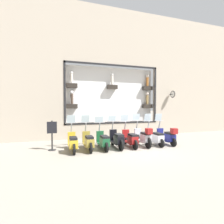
{
  "coord_description": "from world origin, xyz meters",
  "views": [
    {
      "loc": [
        -7.8,
        3.73,
        2.1
      ],
      "look_at": [
        1.77,
        0.64,
        1.75
      ],
      "focal_mm": 28.0,
      "sensor_mm": 36.0,
      "label": 1
    }
  ],
  "objects_px": {
    "scooter_silver_2": "(144,137)",
    "scooter_olive_6": "(88,141)",
    "scooter_black_4": "(117,139)",
    "scooter_white_1": "(155,137)",
    "scooter_yellow_7": "(73,142)",
    "scooter_green_5": "(103,141)",
    "shop_sign_post": "(52,135)",
    "scooter_navy_0": "(167,136)",
    "scooter_red_3": "(130,139)"
  },
  "relations": [
    {
      "from": "scooter_navy_0",
      "to": "scooter_silver_2",
      "type": "distance_m",
      "value": 1.44
    },
    {
      "from": "scooter_silver_2",
      "to": "scooter_red_3",
      "type": "distance_m",
      "value": 0.73
    },
    {
      "from": "scooter_black_4",
      "to": "scooter_olive_6",
      "type": "height_order",
      "value": "scooter_olive_6"
    },
    {
      "from": "scooter_black_4",
      "to": "scooter_olive_6",
      "type": "distance_m",
      "value": 1.44
    },
    {
      "from": "scooter_navy_0",
      "to": "scooter_black_4",
      "type": "distance_m",
      "value": 2.88
    },
    {
      "from": "shop_sign_post",
      "to": "scooter_green_5",
      "type": "bearing_deg",
      "value": -103.23
    },
    {
      "from": "scooter_navy_0",
      "to": "scooter_red_3",
      "type": "relative_size",
      "value": 1.0
    },
    {
      "from": "scooter_black_4",
      "to": "scooter_yellow_7",
      "type": "relative_size",
      "value": 1.01
    },
    {
      "from": "scooter_white_1",
      "to": "scooter_yellow_7",
      "type": "xyz_separation_m",
      "value": [
        0.0,
        4.32,
        0.01
      ]
    },
    {
      "from": "scooter_black_4",
      "to": "scooter_white_1",
      "type": "bearing_deg",
      "value": -90.15
    },
    {
      "from": "shop_sign_post",
      "to": "scooter_yellow_7",
      "type": "bearing_deg",
      "value": -121.04
    },
    {
      "from": "scooter_yellow_7",
      "to": "scooter_white_1",
      "type": "bearing_deg",
      "value": -90.03
    },
    {
      "from": "scooter_silver_2",
      "to": "scooter_olive_6",
      "type": "xyz_separation_m",
      "value": [
        0.05,
        2.88,
        -0.06
      ]
    },
    {
      "from": "scooter_silver_2",
      "to": "scooter_white_1",
      "type": "bearing_deg",
      "value": -86.13
    },
    {
      "from": "scooter_yellow_7",
      "to": "shop_sign_post",
      "type": "height_order",
      "value": "scooter_yellow_7"
    },
    {
      "from": "scooter_black_4",
      "to": "shop_sign_post",
      "type": "height_order",
      "value": "scooter_black_4"
    },
    {
      "from": "scooter_black_4",
      "to": "scooter_olive_6",
      "type": "bearing_deg",
      "value": 90.11
    },
    {
      "from": "scooter_white_1",
      "to": "scooter_olive_6",
      "type": "xyz_separation_m",
      "value": [
        0.0,
        3.6,
        0.01
      ]
    },
    {
      "from": "scooter_silver_2",
      "to": "shop_sign_post",
      "type": "bearing_deg",
      "value": 82.44
    },
    {
      "from": "scooter_green_5",
      "to": "scooter_olive_6",
      "type": "height_order",
      "value": "scooter_olive_6"
    },
    {
      "from": "scooter_silver_2",
      "to": "scooter_green_5",
      "type": "distance_m",
      "value": 2.16
    },
    {
      "from": "scooter_yellow_7",
      "to": "shop_sign_post",
      "type": "distance_m",
      "value": 1.11
    },
    {
      "from": "scooter_olive_6",
      "to": "shop_sign_post",
      "type": "bearing_deg",
      "value": 71.44
    },
    {
      "from": "scooter_yellow_7",
      "to": "scooter_olive_6",
      "type": "bearing_deg",
      "value": -89.97
    },
    {
      "from": "scooter_olive_6",
      "to": "scooter_red_3",
      "type": "bearing_deg",
      "value": -90.05
    },
    {
      "from": "scooter_white_1",
      "to": "scooter_green_5",
      "type": "height_order",
      "value": "scooter_white_1"
    },
    {
      "from": "scooter_red_3",
      "to": "scooter_green_5",
      "type": "height_order",
      "value": "scooter_red_3"
    },
    {
      "from": "scooter_white_1",
      "to": "scooter_yellow_7",
      "type": "bearing_deg",
      "value": 89.97
    },
    {
      "from": "scooter_black_4",
      "to": "scooter_green_5",
      "type": "relative_size",
      "value": 1.01
    },
    {
      "from": "scooter_white_1",
      "to": "scooter_olive_6",
      "type": "distance_m",
      "value": 3.6
    },
    {
      "from": "scooter_green_5",
      "to": "scooter_yellow_7",
      "type": "height_order",
      "value": "scooter_yellow_7"
    },
    {
      "from": "scooter_navy_0",
      "to": "scooter_silver_2",
      "type": "height_order",
      "value": "scooter_silver_2"
    },
    {
      "from": "scooter_navy_0",
      "to": "scooter_olive_6",
      "type": "relative_size",
      "value": 0.99
    },
    {
      "from": "scooter_navy_0",
      "to": "scooter_green_5",
      "type": "distance_m",
      "value": 3.6
    },
    {
      "from": "scooter_navy_0",
      "to": "scooter_white_1",
      "type": "bearing_deg",
      "value": 84.79
    },
    {
      "from": "scooter_red_3",
      "to": "scooter_black_4",
      "type": "bearing_deg",
      "value": 89.64
    },
    {
      "from": "scooter_silver_2",
      "to": "shop_sign_post",
      "type": "height_order",
      "value": "scooter_silver_2"
    },
    {
      "from": "scooter_yellow_7",
      "to": "scooter_silver_2",
      "type": "bearing_deg",
      "value": -90.81
    },
    {
      "from": "scooter_red_3",
      "to": "scooter_white_1",
      "type": "bearing_deg",
      "value": -90.04
    },
    {
      "from": "scooter_white_1",
      "to": "scooter_black_4",
      "type": "xyz_separation_m",
      "value": [
        0.01,
        2.16,
        0.03
      ]
    },
    {
      "from": "scooter_green_5",
      "to": "scooter_white_1",
      "type": "bearing_deg",
      "value": -89.95
    },
    {
      "from": "scooter_red_3",
      "to": "scooter_silver_2",
      "type": "bearing_deg",
      "value": -93.95
    },
    {
      "from": "scooter_white_1",
      "to": "scooter_green_5",
      "type": "distance_m",
      "value": 2.88
    },
    {
      "from": "scooter_silver_2",
      "to": "scooter_black_4",
      "type": "bearing_deg",
      "value": 87.84
    },
    {
      "from": "scooter_white_1",
      "to": "scooter_red_3",
      "type": "height_order",
      "value": "scooter_white_1"
    },
    {
      "from": "scooter_red_3",
      "to": "scooter_yellow_7",
      "type": "bearing_deg",
      "value": 89.97
    },
    {
      "from": "scooter_green_5",
      "to": "shop_sign_post",
      "type": "height_order",
      "value": "scooter_green_5"
    },
    {
      "from": "scooter_olive_6",
      "to": "scooter_yellow_7",
      "type": "distance_m",
      "value": 0.72
    },
    {
      "from": "scooter_silver_2",
      "to": "shop_sign_post",
      "type": "xyz_separation_m",
      "value": [
        0.6,
        4.51,
        0.25
      ]
    },
    {
      "from": "scooter_silver_2",
      "to": "shop_sign_post",
      "type": "distance_m",
      "value": 4.56
    }
  ]
}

